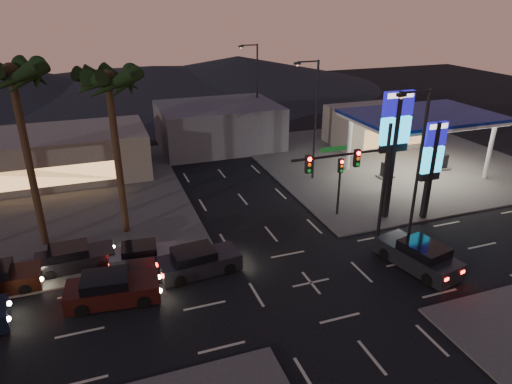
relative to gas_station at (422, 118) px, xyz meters
name	(u,v)px	position (x,y,z in m)	size (l,w,h in m)	color
ground	(311,283)	(-16.00, -12.00, -5.08)	(140.00, 140.00, 0.00)	black
corner_lot_ne	(387,160)	(0.00, 4.00, -5.02)	(24.00, 24.00, 0.12)	#47443F
corner_lot_nw	(22,208)	(-32.00, 4.00, -5.02)	(24.00, 24.00, 0.12)	#47443F
gas_station	(422,118)	(0.00, 0.00, 0.00)	(12.20, 8.20, 5.47)	silver
convenience_store	(378,126)	(2.00, 9.00, -3.08)	(10.00, 6.00, 4.00)	#726B5B
pylon_sign_tall	(395,131)	(-7.50, -6.50, 1.31)	(2.20, 0.35, 9.00)	black
pylon_sign_short	(432,156)	(-5.00, -7.50, -0.42)	(1.60, 0.35, 7.00)	black
traffic_signal_mast	(359,174)	(-12.24, -10.01, 0.15)	(6.10, 0.39, 8.00)	black
pedestal_signal	(340,178)	(-10.50, -5.02, -2.16)	(0.32, 0.39, 4.30)	black
streetlight_near	(416,165)	(-9.21, -11.00, 0.64)	(2.14, 0.25, 10.00)	black
streetlight_mid	(313,114)	(-9.21, 2.00, 0.64)	(2.14, 0.25, 10.00)	black
streetlight_far	(255,85)	(-9.21, 16.00, 0.64)	(2.14, 0.25, 10.00)	black
palm_a	(109,91)	(-25.00, -2.50, 4.35)	(4.41, 4.41, 10.86)	black
palm_b	(13,86)	(-30.00, -2.50, 4.89)	(4.41, 4.41, 11.46)	black
building_far_west	(51,156)	(-30.00, 10.00, -3.08)	(16.00, 8.00, 4.00)	#726B5B
building_far_mid	(219,126)	(-14.00, 14.00, -2.88)	(12.00, 9.00, 4.40)	#4C4C51
hill_right	(238,71)	(-1.00, 48.00, -2.58)	(50.00, 50.00, 5.00)	black
hill_center	(153,78)	(-16.00, 48.00, -3.08)	(60.00, 60.00, 4.00)	black
car_lane_a_front	(198,261)	(-21.57, -8.86, -4.37)	(4.82, 2.33, 1.53)	black
car_lane_a_mid	(112,289)	(-26.36, -9.98, -4.36)	(4.93, 2.44, 1.56)	#33110E
car_lane_b_front	(144,255)	(-24.39, -6.95, -4.47)	(4.15, 2.03, 1.31)	slate
car_lane_b_mid	(74,258)	(-28.20, -6.00, -4.41)	(4.48, 2.00, 1.44)	black
suv_station	(419,256)	(-9.48, -12.68, -4.32)	(3.02, 5.23, 1.65)	black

